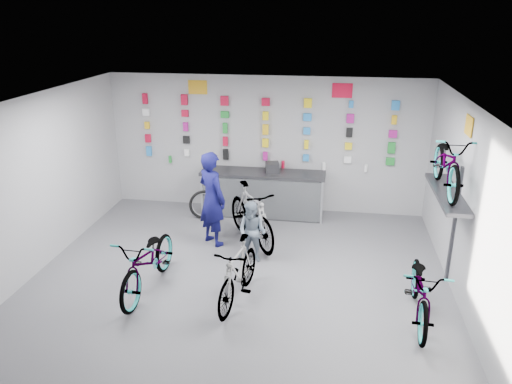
% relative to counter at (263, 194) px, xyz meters
% --- Properties ---
extents(floor, '(8.00, 8.00, 0.00)m').
position_rel_counter_xyz_m(floor, '(0.00, -3.54, -0.49)').
color(floor, '#515156').
rests_on(floor, ground).
extents(ceiling, '(8.00, 8.00, 0.00)m').
position_rel_counter_xyz_m(ceiling, '(0.00, -3.54, 2.51)').
color(ceiling, white).
rests_on(ceiling, wall_back).
extents(wall_back, '(7.00, 0.00, 7.00)m').
position_rel_counter_xyz_m(wall_back, '(0.00, 0.46, 1.01)').
color(wall_back, '#ACACAE').
rests_on(wall_back, floor).
extents(wall_left, '(0.00, 8.00, 8.00)m').
position_rel_counter_xyz_m(wall_left, '(-3.50, -3.54, 1.01)').
color(wall_left, '#ACACAE').
rests_on(wall_left, floor).
extents(wall_right, '(0.00, 8.00, 8.00)m').
position_rel_counter_xyz_m(wall_right, '(3.50, -3.54, 1.01)').
color(wall_right, '#ACACAE').
rests_on(wall_right, floor).
extents(counter, '(2.70, 0.66, 1.00)m').
position_rel_counter_xyz_m(counter, '(0.00, 0.00, 0.00)').
color(counter, black).
rests_on(counter, floor).
extents(merch_wall, '(5.57, 0.08, 1.57)m').
position_rel_counter_xyz_m(merch_wall, '(0.07, 0.39, 1.34)').
color(merch_wall, '#2884D9').
rests_on(merch_wall, wall_back).
extents(wall_bracket, '(0.39, 1.90, 2.00)m').
position_rel_counter_xyz_m(wall_bracket, '(3.33, -2.34, 0.98)').
color(wall_bracket, '#333338').
rests_on(wall_bracket, wall_right).
extents(sign_left, '(0.42, 0.02, 0.30)m').
position_rel_counter_xyz_m(sign_left, '(-1.50, 0.44, 2.23)').
color(sign_left, gold).
rests_on(sign_left, wall_back).
extents(sign_right, '(0.42, 0.02, 0.30)m').
position_rel_counter_xyz_m(sign_right, '(1.60, 0.44, 2.23)').
color(sign_right, red).
rests_on(sign_right, wall_back).
extents(sign_side, '(0.02, 0.40, 0.30)m').
position_rel_counter_xyz_m(sign_side, '(3.48, -2.34, 2.16)').
color(sign_side, gold).
rests_on(sign_side, wall_right).
extents(bike_left, '(0.79, 2.00, 1.03)m').
position_rel_counter_xyz_m(bike_left, '(-1.36, -3.41, 0.03)').
color(bike_left, gray).
rests_on(bike_left, floor).
extents(bike_center, '(0.73, 1.73, 1.00)m').
position_rel_counter_xyz_m(bike_center, '(0.12, -3.52, 0.02)').
color(bike_center, gray).
rests_on(bike_center, floor).
extents(bike_right, '(0.75, 1.89, 0.97)m').
position_rel_counter_xyz_m(bike_right, '(2.84, -3.58, 0.00)').
color(bike_right, gray).
rests_on(bike_right, floor).
extents(bike_service, '(1.54, 1.90, 1.16)m').
position_rel_counter_xyz_m(bike_service, '(-0.02, -1.41, 0.09)').
color(bike_service, gray).
rests_on(bike_service, floor).
extents(bike_wall, '(0.63, 1.80, 0.95)m').
position_rel_counter_xyz_m(bike_wall, '(3.25, -2.34, 1.57)').
color(bike_wall, gray).
rests_on(bike_wall, wall_bracket).
extents(clerk, '(0.80, 0.76, 1.85)m').
position_rel_counter_xyz_m(clerk, '(-0.75, -1.55, 0.44)').
color(clerk, '#0F0F4C').
rests_on(clerk, floor).
extents(customer, '(0.65, 0.57, 1.12)m').
position_rel_counter_xyz_m(customer, '(0.12, -2.15, 0.07)').
color(customer, slate).
rests_on(customer, floor).
extents(spare_wheel, '(0.65, 0.37, 0.63)m').
position_rel_counter_xyz_m(spare_wheel, '(-1.25, -0.37, -0.18)').
color(spare_wheel, black).
rests_on(spare_wheel, floor).
extents(register, '(0.34, 0.36, 0.22)m').
position_rel_counter_xyz_m(register, '(0.20, 0.01, 0.62)').
color(register, black).
rests_on(register, counter).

